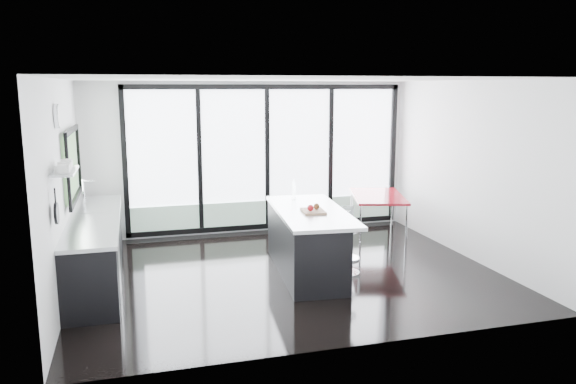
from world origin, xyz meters
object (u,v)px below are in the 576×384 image
object	(u,v)px
island	(305,241)
bar_stool_far	(347,239)
bar_stool_near	(345,251)
red_table	(377,217)

from	to	relation	value
island	bar_stool_far	bearing A→B (deg)	27.52
island	bar_stool_far	world-z (taller)	island
bar_stool_near	red_table	bearing A→B (deg)	47.14
bar_stool_near	bar_stool_far	bearing A→B (deg)	60.89
bar_stool_near	red_table	size ratio (longest dim) A/B	0.46
bar_stool_near	bar_stool_far	xyz separation A→B (m)	(0.29, 0.65, -0.02)
island	red_table	size ratio (longest dim) A/B	1.58
bar_stool_far	bar_stool_near	bearing A→B (deg)	-110.73
island	bar_stool_near	world-z (taller)	island
bar_stool_near	red_table	xyz separation A→B (m)	(1.24, 1.61, 0.06)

